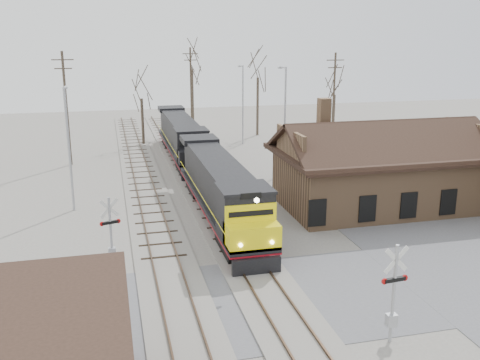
% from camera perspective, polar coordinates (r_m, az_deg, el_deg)
% --- Properties ---
extents(ground, '(140.00, 140.00, 0.00)m').
position_cam_1_polar(ground, '(26.37, 3.35, -12.55)').
color(ground, gray).
rests_on(ground, ground).
extents(road, '(60.00, 9.00, 0.03)m').
position_cam_1_polar(road, '(26.36, 3.35, -12.52)').
color(road, '#59595E').
rests_on(road, ground).
extents(track_main, '(3.40, 90.00, 0.24)m').
position_cam_1_polar(track_main, '(39.82, -3.01, -2.65)').
color(track_main, gray).
rests_on(track_main, ground).
extents(track_siding, '(3.40, 90.00, 0.24)m').
position_cam_1_polar(track_siding, '(39.28, -9.48, -3.10)').
color(track_siding, gray).
rests_on(track_siding, ground).
extents(depot, '(15.20, 9.31, 7.90)m').
position_cam_1_polar(depot, '(40.40, 14.72, 0.58)').
color(depot, '#8B6647').
rests_on(depot, ground).
extents(locomotive_lead, '(2.85, 19.08, 4.23)m').
position_cam_1_polar(locomotive_lead, '(35.97, -2.02, -1.01)').
color(locomotive_lead, black).
rests_on(locomotive_lead, ground).
extents(locomotive_trailing, '(2.85, 19.08, 4.01)m').
position_cam_1_polar(locomotive_trailing, '(54.57, -6.23, 4.53)').
color(locomotive_trailing, black).
rests_on(locomotive_trailing, ground).
extents(crossbuck_near, '(1.22, 0.32, 4.28)m').
position_cam_1_polar(crossbuck_near, '(23.02, 16.03, -11.94)').
color(crossbuck_near, '#A5A8AD').
rests_on(crossbuck_near, ground).
extents(crossbuck_far, '(1.12, 0.40, 4.00)m').
position_cam_1_polar(crossbuck_far, '(29.66, -13.60, -5.74)').
color(crossbuck_far, '#A5A8AD').
rests_on(crossbuck_far, ground).
extents(streetlight_a, '(0.25, 2.04, 8.83)m').
position_cam_1_polar(streetlight_a, '(39.53, -17.81, 3.81)').
color(streetlight_a, '#A5A8AD').
rests_on(streetlight_a, ground).
extents(streetlight_b, '(0.25, 2.04, 9.58)m').
position_cam_1_polar(streetlight_b, '(48.35, 4.76, 6.92)').
color(streetlight_b, '#A5A8AD').
rests_on(streetlight_b, ground).
extents(streetlight_c, '(0.25, 2.04, 8.96)m').
position_cam_1_polar(streetlight_c, '(61.64, 0.27, 8.47)').
color(streetlight_c, '#A5A8AD').
rests_on(streetlight_c, ground).
extents(utility_pole_a, '(2.00, 0.24, 10.84)m').
position_cam_1_polar(utility_pole_a, '(53.78, -18.02, 7.42)').
color(utility_pole_a, '#382D23').
rests_on(utility_pole_a, ground).
extents(utility_pole_b, '(2.00, 0.24, 10.74)m').
position_cam_1_polar(utility_pole_b, '(70.78, -5.24, 9.76)').
color(utility_pole_b, '#382D23').
rests_on(utility_pole_b, ground).
extents(utility_pole_c, '(2.00, 0.24, 10.44)m').
position_cam_1_polar(utility_pole_c, '(60.29, 9.95, 8.50)').
color(utility_pole_c, '#382D23').
rests_on(utility_pole_c, ground).
extents(tree_b, '(3.54, 3.54, 8.68)m').
position_cam_1_polar(tree_b, '(62.00, -10.50, 9.33)').
color(tree_b, '#382D23').
rests_on(tree_b, ground).
extents(tree_c, '(5.36, 5.36, 13.14)m').
position_cam_1_polar(tree_c, '(69.84, -5.18, 12.79)').
color(tree_c, '#382D23').
rests_on(tree_c, ground).
extents(tree_d, '(4.79, 4.79, 11.72)m').
position_cam_1_polar(tree_d, '(67.00, 1.92, 11.87)').
color(tree_d, '#382D23').
rests_on(tree_d, ground).
extents(tree_e, '(3.47, 3.47, 8.51)m').
position_cam_1_polar(tree_e, '(66.79, 10.08, 9.65)').
color(tree_e, '#382D23').
rests_on(tree_e, ground).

